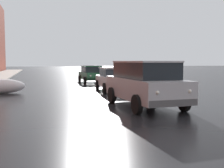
# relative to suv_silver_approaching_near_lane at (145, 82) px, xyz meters

# --- Properties ---
(snow_bank_near_corner_left) EXTENTS (2.56, 0.94, 0.81)m
(snow_bank_near_corner_left) POSITION_rel_suv_silver_approaching_near_lane_xyz_m (-6.07, 6.42, -0.60)
(snow_bank_near_corner_left) COLOR white
(snow_bank_near_corner_left) RESTS_ON ground
(snow_bank_along_left_kerb) EXTENTS (2.31, 1.28, 0.69)m
(snow_bank_along_left_kerb) POSITION_rel_suv_silver_approaching_near_lane_xyz_m (2.64, 7.48, -0.73)
(snow_bank_along_left_kerb) COLOR white
(snow_bank_along_left_kerb) RESTS_ON ground
(suv_silver_approaching_near_lane) EXTENTS (2.21, 4.62, 1.82)m
(suv_silver_approaching_near_lane) POSITION_rel_suv_silver_approaching_near_lane_xyz_m (0.00, 0.00, 0.00)
(suv_silver_approaching_near_lane) COLOR #B7B7BC
(suv_silver_approaching_near_lane) RESTS_ON ground
(sedan_white_parked_kerbside_close) EXTENTS (2.05, 4.10, 1.42)m
(sedan_white_parked_kerbside_close) POSITION_rel_suv_silver_approaching_near_lane_xyz_m (0.48, 6.20, -0.24)
(sedan_white_parked_kerbside_close) COLOR silver
(sedan_white_parked_kerbside_close) RESTS_ON ground
(sedan_green_parked_kerbside_mid) EXTENTS (1.88, 4.30, 1.42)m
(sedan_green_parked_kerbside_mid) POSITION_rel_suv_silver_approaching_near_lane_xyz_m (0.38, 13.19, -0.24)
(sedan_green_parked_kerbside_mid) COLOR #1E5633
(sedan_green_parked_kerbside_mid) RESTS_ON ground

